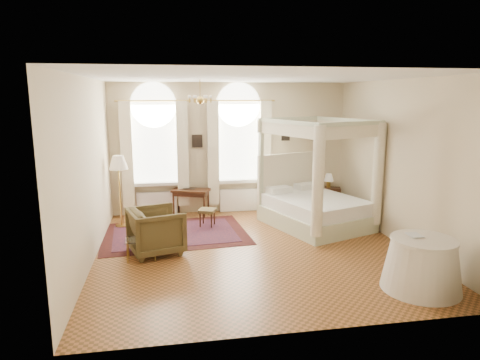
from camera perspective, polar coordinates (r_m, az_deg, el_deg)
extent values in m
plane|color=#97562B|center=(8.49, 1.84, -9.32)|extent=(6.00, 6.00, 0.00)
plane|color=beige|center=(10.99, -1.28, 4.27)|extent=(6.00, 0.00, 6.00)
plane|color=beige|center=(5.23, 8.64, -3.65)|extent=(6.00, 0.00, 6.00)
plane|color=beige|center=(8.02, -19.58, 1.02)|extent=(0.00, 6.00, 6.00)
plane|color=beige|center=(9.15, 20.65, 2.15)|extent=(0.00, 6.00, 6.00)
plane|color=white|center=(7.96, 2.00, 13.52)|extent=(6.00, 6.00, 0.00)
cube|color=white|center=(10.82, -11.29, 4.75)|extent=(1.10, 0.04, 1.90)
cylinder|color=white|center=(10.76, -11.48, 9.78)|extent=(1.10, 0.04, 1.10)
cube|color=white|center=(10.89, -11.10, -0.48)|extent=(1.32, 0.24, 0.08)
cube|color=white|center=(10.72, -14.84, 3.19)|extent=(0.28, 0.14, 2.60)
cube|color=white|center=(10.69, -7.66, 3.44)|extent=(0.28, 0.14, 2.60)
cube|color=white|center=(11.02, -11.00, -3.06)|extent=(1.00, 0.12, 0.58)
cube|color=white|center=(10.97, -0.22, 5.05)|extent=(1.10, 0.04, 1.90)
cylinder|color=white|center=(10.91, -0.23, 10.02)|extent=(1.10, 0.04, 1.10)
cube|color=white|center=(11.04, -0.14, -0.11)|extent=(1.32, 0.24, 0.08)
cube|color=white|center=(10.74, -3.60, 3.56)|extent=(0.28, 0.14, 2.60)
cube|color=white|center=(10.97, 3.39, 3.72)|extent=(0.28, 0.14, 2.60)
cube|color=white|center=(11.17, -0.16, -2.66)|extent=(1.00, 0.12, 0.58)
cylinder|color=#AE8A3A|center=(9.02, -5.35, 11.94)|extent=(0.02, 0.02, 0.40)
sphere|color=#AE8A3A|center=(9.01, -5.33, 10.54)|extent=(0.16, 0.16, 0.16)
sphere|color=beige|center=(9.03, -3.92, 11.01)|extent=(0.07, 0.07, 0.07)
sphere|color=beige|center=(9.21, -4.74, 11.00)|extent=(0.07, 0.07, 0.07)
sphere|color=beige|center=(9.20, -6.13, 10.98)|extent=(0.07, 0.07, 0.07)
sphere|color=beige|center=(9.00, -6.76, 10.96)|extent=(0.07, 0.07, 0.07)
sphere|color=beige|center=(8.82, -5.96, 10.97)|extent=(0.07, 0.07, 0.07)
sphere|color=beige|center=(8.83, -4.51, 11.00)|extent=(0.07, 0.07, 0.07)
cube|color=black|center=(10.84, -5.72, 5.19)|extent=(0.26, 0.03, 0.32)
cube|color=black|center=(11.23, 6.11, 5.90)|extent=(0.22, 0.03, 0.26)
cube|color=beige|center=(10.09, 9.95, -5.00)|extent=(2.44, 2.69, 0.38)
cube|color=white|center=(10.00, 10.01, -3.15)|extent=(2.30, 2.55, 0.29)
cube|color=white|center=(10.72, 6.46, 0.23)|extent=(1.71, 0.69, 1.26)
cube|color=beige|center=(10.19, 2.79, 1.22)|extent=(0.12, 0.12, 2.42)
cube|color=beige|center=(11.17, 10.00, 1.94)|extent=(0.12, 0.12, 2.42)
cube|color=beige|center=(8.55, 10.34, -0.91)|extent=(0.12, 0.12, 2.42)
cube|color=beige|center=(9.69, 17.89, 0.15)|extent=(0.12, 0.12, 2.42)
cube|color=beige|center=(10.53, 6.71, 8.10)|extent=(1.71, 0.69, 0.08)
cube|color=beige|center=(8.94, 14.73, 7.27)|extent=(1.71, 0.69, 0.08)
cube|color=beige|center=(9.20, 6.40, 7.67)|extent=(0.83, 2.11, 0.08)
cube|color=beige|center=(10.27, 13.98, 7.77)|extent=(0.83, 2.11, 0.08)
cube|color=white|center=(10.54, 6.69, 7.30)|extent=(1.75, 0.67, 0.29)
cube|color=white|center=(8.95, 14.68, 6.33)|extent=(1.75, 0.67, 0.29)
cube|color=white|center=(9.21, 6.38, 6.75)|extent=(0.82, 2.15, 0.29)
cube|color=white|center=(10.28, 13.94, 6.95)|extent=(0.82, 2.15, 0.29)
cylinder|color=white|center=(8.53, 10.36, -0.22)|extent=(0.23, 0.23, 2.21)
cylinder|color=white|center=(9.67, 17.92, 0.76)|extent=(0.23, 0.23, 2.21)
cube|color=#3C2110|center=(11.66, 12.23, -2.39)|extent=(0.50, 0.47, 0.57)
cylinder|color=#AE8A3A|center=(11.62, 11.72, -0.52)|extent=(0.11, 0.11, 0.18)
cone|color=beige|center=(11.58, 11.76, 0.35)|extent=(0.25, 0.25, 0.20)
cube|color=#3C2110|center=(10.73, -6.58, -1.38)|extent=(1.01, 0.78, 0.05)
cube|color=#3C2110|center=(10.75, -6.57, -1.81)|extent=(0.90, 0.66, 0.09)
cylinder|color=#3C2110|center=(11.11, -8.18, -2.77)|extent=(0.05, 0.05, 0.63)
cylinder|color=#3C2110|center=(10.86, -4.24, -3.00)|extent=(0.05, 0.05, 0.63)
cylinder|color=#3C2110|center=(10.78, -8.85, -3.21)|extent=(0.05, 0.05, 0.63)
cylinder|color=#3C2110|center=(10.52, -4.81, -3.47)|extent=(0.05, 0.05, 0.63)
imported|color=black|center=(10.75, -6.74, -1.15)|extent=(0.37, 0.30, 0.03)
cube|color=#4F4022|center=(9.90, -4.39, -4.08)|extent=(0.46, 0.46, 0.07)
cylinder|color=#3C2110|center=(9.86, -5.33, -5.38)|extent=(0.04, 0.04, 0.34)
cylinder|color=#3C2110|center=(9.79, -3.83, -5.48)|extent=(0.04, 0.04, 0.34)
cylinder|color=#3C2110|center=(10.11, -4.91, -4.96)|extent=(0.04, 0.04, 0.34)
cylinder|color=#3C2110|center=(10.04, -3.44, -5.05)|extent=(0.04, 0.04, 0.34)
imported|color=#44381D|center=(8.37, -11.11, -6.66)|extent=(1.19, 1.17, 0.88)
cube|color=silver|center=(8.15, -13.06, -7.71)|extent=(0.57, 0.41, 0.02)
cylinder|color=#AE8A3A|center=(8.08, -14.79, -9.39)|extent=(0.02, 0.02, 0.38)
cylinder|color=#AE8A3A|center=(8.06, -11.27, -9.28)|extent=(0.02, 0.02, 0.38)
cylinder|color=#AE8A3A|center=(8.38, -14.66, -8.63)|extent=(0.02, 0.02, 0.38)
cylinder|color=#AE8A3A|center=(8.36, -11.28, -8.52)|extent=(0.02, 0.02, 0.38)
cylinder|color=#AE8A3A|center=(10.33, -15.48, -5.87)|extent=(0.29, 0.29, 0.03)
cylinder|color=#AE8A3A|center=(10.15, -15.68, -2.04)|extent=(0.04, 0.04, 1.45)
cone|color=beige|center=(10.01, -15.92, 2.27)|extent=(0.42, 0.42, 0.31)
cube|color=#3E120E|center=(9.53, -8.68, -7.10)|extent=(3.25, 2.45, 0.01)
cube|color=black|center=(9.53, -8.68, -7.07)|extent=(2.73, 1.93, 0.01)
cone|color=beige|center=(7.32, 23.08, -10.43)|extent=(1.21, 1.21, 0.78)
cylinder|color=beige|center=(7.18, 23.33, -7.36)|extent=(0.99, 0.99, 0.04)
imported|color=black|center=(7.20, 21.58, -6.91)|extent=(0.20, 0.26, 0.02)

